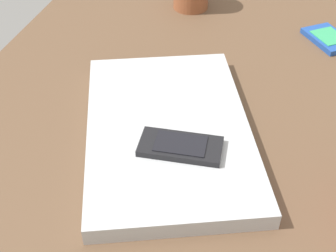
# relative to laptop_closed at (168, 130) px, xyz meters

# --- Properties ---
(desk_surface) EXTENTS (1.20, 0.80, 0.03)m
(desk_surface) POSITION_rel_laptop_closed_xyz_m (0.08, -0.04, -0.03)
(desk_surface) COLOR brown
(desk_surface) RESTS_ON ground
(laptop_closed) EXTENTS (0.41, 0.34, 0.02)m
(laptop_closed) POSITION_rel_laptop_closed_xyz_m (0.00, 0.00, 0.00)
(laptop_closed) COLOR #B7BABC
(laptop_closed) RESTS_ON desk_surface
(cell_phone_on_laptop) EXTENTS (0.06, 0.11, 0.01)m
(cell_phone_on_laptop) POSITION_rel_laptop_closed_xyz_m (-0.05, -0.03, 0.02)
(cell_phone_on_laptop) COLOR black
(cell_phone_on_laptop) RESTS_ON laptop_closed
(cell_phone_on_desk) EXTENTS (0.12, 0.11, 0.01)m
(cell_phone_on_desk) POSITION_rel_laptop_closed_xyz_m (0.34, -0.23, -0.01)
(cell_phone_on_desk) COLOR #1E479E
(cell_phone_on_desk) RESTS_ON desk_surface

